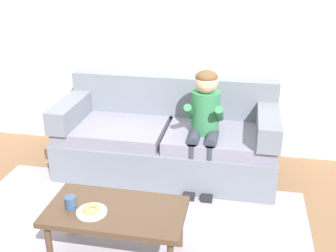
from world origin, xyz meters
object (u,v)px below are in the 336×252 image
couch (168,139)px  donut (91,209)px  person_child (204,118)px  mug (71,202)px  coffee_table (116,215)px

couch → donut: (-0.25, -1.45, 0.12)m
donut → person_child: bearing=63.3°
donut → mug: (-0.16, 0.03, 0.01)m
person_child → donut: person_child is taller
couch → donut: size_ratio=17.63×
donut → mug: size_ratio=1.33×
couch → mug: bearing=-106.0°
person_child → mug: 1.47m
mug → donut: bearing=-9.9°
donut → mug: 0.17m
coffee_table → mug: (-0.31, -0.05, 0.09)m
coffee_table → person_child: (0.48, 1.17, 0.30)m
person_child → donut: size_ratio=9.18×
coffee_table → mug: mug is taller
couch → coffee_table: 1.38m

